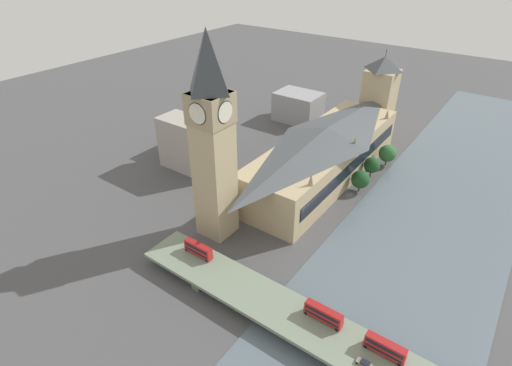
{
  "coord_description": "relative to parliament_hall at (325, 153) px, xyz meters",
  "views": [
    {
      "loc": [
        -53.69,
        147.0,
        99.37
      ],
      "look_at": [
        23.41,
        40.06,
        17.91
      ],
      "focal_mm": 28.0,
      "sensor_mm": 36.0,
      "label": 1
    }
  ],
  "objects": [
    {
      "name": "city_block_center",
      "position": [
        57.2,
        31.6,
        0.19
      ],
      "size": [
        30.58,
        14.64,
        25.75
      ],
      "color": "#A39E93",
      "rests_on": "ground_plane"
    },
    {
      "name": "road_bridge",
      "position": [
        -53.84,
        84.31,
        -8.76
      ],
      "size": [
        151.92,
        15.91,
        4.85
      ],
      "color": "#5D6A59",
      "rests_on": "ground_plane"
    },
    {
      "name": "city_block_west",
      "position": [
        70.77,
        15.21,
        -4.31
      ],
      "size": [
        18.98,
        23.44,
        16.76
      ],
      "color": "slate",
      "rests_on": "ground_plane"
    },
    {
      "name": "tree_embankment_far",
      "position": [
        -19.81,
        2.63,
        -6.41
      ],
      "size": [
        8.29,
        8.29,
        10.44
      ],
      "color": "brown",
      "rests_on": "ground_plane"
    },
    {
      "name": "parliament_hall",
      "position": [
        0.0,
        0.0,
        0.0
      ],
      "size": [
        30.19,
        104.88,
        25.54
      ],
      "color": "tan",
      "rests_on": "ground_plane"
    },
    {
      "name": "victoria_tower",
      "position": [
        0.06,
        -64.61,
        9.39
      ],
      "size": [
        16.34,
        16.34,
        48.16
      ],
      "color": "tan",
      "rests_on": "ground_plane"
    },
    {
      "name": "city_block_east",
      "position": [
        45.95,
        -53.1,
        -3.83
      ],
      "size": [
        27.18,
        20.03,
        17.71
      ],
      "color": "#939399",
      "rests_on": "ground_plane"
    },
    {
      "name": "double_decker_bus_mid",
      "position": [
        -60.29,
        81.29,
        -5.19
      ],
      "size": [
        11.11,
        2.57,
        4.77
      ],
      "color": "red",
      "rests_on": "road_bridge"
    },
    {
      "name": "double_decker_bus_rear",
      "position": [
        6.26,
        81.23,
        -5.23
      ],
      "size": [
        11.29,
        2.51,
        4.73
      ],
      "color": "red",
      "rests_on": "road_bridge"
    },
    {
      "name": "double_decker_bus_lead",
      "position": [
        -41.95,
        80.86,
        -5.23
      ],
      "size": [
        11.71,
        2.54,
        4.73
      ],
      "color": "red",
      "rests_on": "road_bridge"
    },
    {
      "name": "ground_plane",
      "position": [
        -17.86,
        8.0,
        -12.69
      ],
      "size": [
        600.0,
        600.0,
        0.0
      ],
      "primitive_type": "plane",
      "color": "#4C4C4F"
    },
    {
      "name": "car_northbound_tail",
      "position": [
        -57.49,
        87.42,
        -7.16
      ],
      "size": [
        4.41,
        1.81,
        1.32
      ],
      "color": "slate",
      "rests_on": "road_bridge"
    },
    {
      "name": "tree_embankment_near",
      "position": [
        -20.87,
        -28.5,
        -6.05
      ],
      "size": [
        8.68,
        8.68,
        10.99
      ],
      "color": "brown",
      "rests_on": "ground_plane"
    },
    {
      "name": "clock_tower",
      "position": [
        13.78,
        62.4,
        27.9
      ],
      "size": [
        13.13,
        13.13,
        76.81
      ],
      "color": "tan",
      "rests_on": "ground_plane"
    },
    {
      "name": "river_water",
      "position": [
        -53.84,
        8.0,
        -12.54
      ],
      "size": [
        59.96,
        360.0,
        0.3
      ],
      "primitive_type": "cube",
      "color": "slate",
      "rests_on": "ground_plane"
    },
    {
      "name": "tree_embankment_mid",
      "position": [
        -19.1,
        -12.56,
        -6.17
      ],
      "size": [
        7.67,
        7.67,
        10.37
      ],
      "color": "brown",
      "rests_on": "ground_plane"
    }
  ]
}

